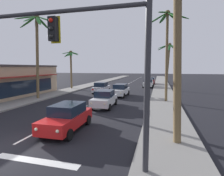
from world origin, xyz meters
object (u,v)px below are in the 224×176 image
(sedan_lead_at_stop_bar, at_px, (67,117))
(palm_left_second, at_px, (37,38))
(traffic_signal_mast, at_px, (56,44))
(palm_right_second, at_px, (167,35))
(sedan_parked_mid_kerb, at_px, (148,83))
(sedan_parked_nearest_kerb, at_px, (151,81))
(palm_right_third, at_px, (169,55))
(palm_right_nearest, at_px, (177,13))
(palm_left_third, at_px, (71,61))
(sedan_oncoming_far, at_px, (101,88))
(sedan_third_in_queue, at_px, (104,99))
(sedan_fifth_in_queue, at_px, (120,90))

(sedan_lead_at_stop_bar, distance_m, palm_left_second, 14.23)
(traffic_signal_mast, height_order, palm_right_second, palm_right_second)
(sedan_parked_mid_kerb, bearing_deg, sedan_parked_nearest_kerb, 88.41)
(palm_right_second, height_order, palm_right_third, palm_right_second)
(palm_right_nearest, xyz_separation_m, palm_right_third, (0.76, 23.29, -0.49))
(palm_left_third, bearing_deg, palm_right_second, -28.41)
(traffic_signal_mast, bearing_deg, palm_right_third, 78.28)
(sedan_oncoming_far, height_order, sedan_parked_mid_kerb, same)
(sedan_third_in_queue, height_order, palm_left_second, palm_left_second)
(sedan_oncoming_far, height_order, palm_right_second, palm_right_second)
(sedan_lead_at_stop_bar, relative_size, sedan_parked_nearest_kerb, 1.00)
(palm_right_nearest, bearing_deg, palm_right_second, 90.01)
(sedan_third_in_queue, xyz_separation_m, sedan_fifth_in_queue, (0.11, 7.01, 0.00))
(sedan_parked_mid_kerb, bearing_deg, palm_right_nearest, -84.01)
(sedan_fifth_in_queue, xyz_separation_m, sedan_parked_nearest_kerb, (3.25, 18.53, 0.00))
(palm_right_nearest, bearing_deg, sedan_third_in_queue, 128.69)
(sedan_third_in_queue, bearing_deg, traffic_signal_mast, -83.02)
(sedan_third_in_queue, distance_m, sedan_parked_mid_kerb, 19.58)
(traffic_signal_mast, xyz_separation_m, sedan_oncoming_far, (-4.67, 19.76, -4.02))
(palm_right_nearest, relative_size, palm_right_third, 1.16)
(sedan_lead_at_stop_bar, distance_m, sedan_parked_nearest_kerb, 32.75)
(sedan_fifth_in_queue, distance_m, sedan_parked_nearest_kerb, 18.81)
(traffic_signal_mast, relative_size, sedan_parked_nearest_kerb, 2.47)
(palm_left_second, height_order, palm_right_nearest, palm_left_second)
(palm_right_nearest, xyz_separation_m, palm_right_second, (-0.00, 11.66, 0.91))
(sedan_third_in_queue, xyz_separation_m, palm_right_nearest, (6.00, -7.49, 5.71))
(sedan_lead_at_stop_bar, height_order, palm_left_third, palm_left_third)
(sedan_parked_nearest_kerb, relative_size, palm_right_third, 0.55)
(sedan_oncoming_far, bearing_deg, palm_right_nearest, -60.70)
(palm_left_second, bearing_deg, palm_right_nearest, -32.32)
(palm_right_second, bearing_deg, sedan_fifth_in_queue, 154.27)
(palm_left_second, bearing_deg, palm_right_third, 40.97)
(sedan_lead_at_stop_bar, xyz_separation_m, palm_right_second, (6.29, 11.17, 6.62))
(sedan_lead_at_stop_bar, bearing_deg, sedan_parked_nearest_kerb, 83.60)
(sedan_parked_nearest_kerb, xyz_separation_m, palm_right_second, (2.64, -21.37, 6.62))
(palm_right_second, xyz_separation_m, palm_right_third, (0.76, 11.63, -1.40))
(sedan_oncoming_far, distance_m, sedan_parked_nearest_kerb, 17.65)
(sedan_parked_nearest_kerb, distance_m, palm_right_nearest, 33.62)
(palm_left_third, bearing_deg, palm_right_nearest, -51.32)
(sedan_fifth_in_queue, distance_m, palm_right_nearest, 16.66)
(traffic_signal_mast, xyz_separation_m, palm_left_second, (-10.37, 12.59, 2.55))
(palm_right_second, bearing_deg, palm_left_second, -172.01)
(sedan_fifth_in_queue, distance_m, palm_right_third, 12.20)
(sedan_fifth_in_queue, distance_m, palm_right_second, 9.31)
(palm_left_third, height_order, palm_right_second, palm_right_second)
(sedan_fifth_in_queue, bearing_deg, palm_right_third, 52.90)
(traffic_signal_mast, height_order, palm_left_third, palm_left_third)
(palm_left_second, bearing_deg, sedan_third_in_queue, -12.72)
(sedan_fifth_in_queue, xyz_separation_m, sedan_oncoming_far, (-3.49, 2.22, 0.00))
(sedan_parked_nearest_kerb, xyz_separation_m, palm_right_nearest, (2.64, -33.03, 5.71))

